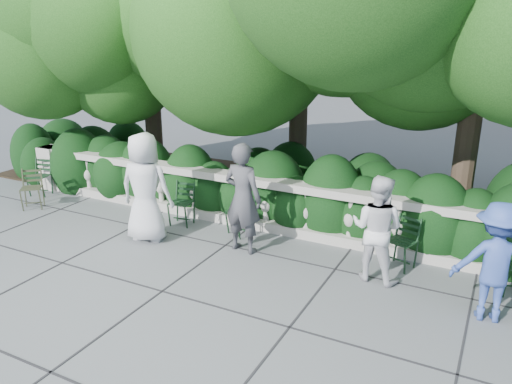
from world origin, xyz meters
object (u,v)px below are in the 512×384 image
at_px(person_older_blue, 495,262).
at_px(chair_a, 38,197).
at_px(chair_b, 179,227).
at_px(person_businessman, 145,188).
at_px(chair_weathered, 33,210).
at_px(person_woman_grey, 243,198).
at_px(chair_c, 234,236).
at_px(person_casual_man, 377,229).
at_px(chair_d, 394,270).

bearing_deg(person_older_blue, chair_a, -15.05).
bearing_deg(chair_b, person_businessman, -109.02).
relative_size(chair_weathered, person_businessman, 0.43).
height_order(person_businessman, person_woman_grey, person_businessman).
relative_size(chair_weathered, person_older_blue, 0.53).
height_order(chair_a, person_older_blue, person_older_blue).
relative_size(chair_c, person_woman_grey, 0.45).
xyz_separation_m(chair_b, person_older_blue, (5.43, -0.72, 0.80)).
xyz_separation_m(chair_weathered, person_woman_grey, (4.83, 0.29, 0.94)).
bearing_deg(person_woman_grey, person_older_blue, 179.57).
bearing_deg(person_businessman, person_woman_grey, -178.58).
relative_size(person_casual_man, person_older_blue, 1.02).
bearing_deg(chair_c, person_woman_grey, -20.14).
bearing_deg(person_casual_man, chair_a, 4.02).
distance_m(chair_c, person_woman_grey, 1.12).
distance_m(person_businessman, person_casual_man, 3.99).
relative_size(chair_a, chair_d, 1.00).
height_order(chair_d, person_woman_grey, person_woman_grey).
bearing_deg(chair_a, chair_b, -14.73).
xyz_separation_m(chair_a, person_woman_grey, (5.47, -0.37, 0.94)).
relative_size(chair_d, person_older_blue, 0.53).
bearing_deg(person_older_blue, person_casual_man, -24.17).
height_order(chair_weathered, person_older_blue, person_older_blue).
xyz_separation_m(chair_a, chair_c, (5.04, 0.07, 0.00)).
distance_m(chair_c, chair_weathered, 4.46).
bearing_deg(person_woman_grey, chair_a, 1.37).
bearing_deg(person_casual_man, person_woman_grey, 6.95).
distance_m(chair_a, person_businessman, 3.93).
bearing_deg(chair_d, chair_a, -160.61).
height_order(chair_d, chair_weathered, same).
distance_m(chair_weathered, person_older_blue, 8.71).
bearing_deg(person_casual_man, chair_weathered, 9.16).
bearing_deg(chair_c, person_older_blue, 14.62).
distance_m(chair_a, chair_d, 7.93).
bearing_deg(person_older_blue, person_woman_grey, -16.11).
height_order(chair_b, chair_d, same).
relative_size(chair_b, person_older_blue, 0.53).
bearing_deg(chair_a, chair_d, -13.91).
distance_m(person_woman_grey, person_casual_man, 2.24).
xyz_separation_m(chair_c, chair_d, (2.89, -0.02, 0.00)).
bearing_deg(chair_d, chair_b, -159.82).
relative_size(chair_c, chair_weathered, 1.00).
distance_m(chair_b, chair_c, 1.16).
xyz_separation_m(chair_weathered, person_casual_man, (7.07, 0.30, 0.81)).
xyz_separation_m(chair_b, person_businessman, (-0.15, -0.71, 0.97)).
bearing_deg(chair_a, person_woman_grey, -18.17).
bearing_deg(chair_weathered, person_businessman, -40.20).
relative_size(person_woman_grey, person_older_blue, 1.18).
relative_size(chair_b, chair_d, 1.00).
xyz_separation_m(chair_weathered, person_businessman, (3.10, -0.07, 0.97)).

